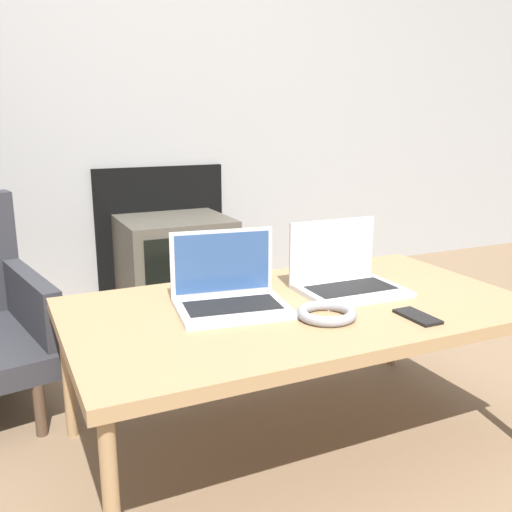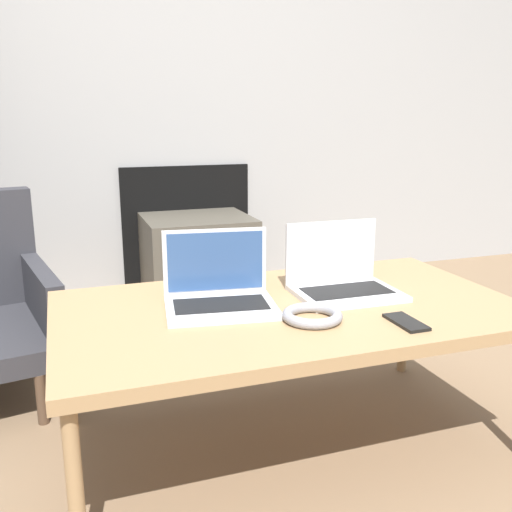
{
  "view_description": "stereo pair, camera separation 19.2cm",
  "coord_description": "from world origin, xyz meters",
  "px_view_note": "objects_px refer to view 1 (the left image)",
  "views": [
    {
      "loc": [
        -0.79,
        -1.05,
        1.0
      ],
      "look_at": [
        0.0,
        0.64,
        0.53
      ],
      "focal_mm": 40.0,
      "sensor_mm": 36.0,
      "label": 1
    },
    {
      "loc": [
        -0.61,
        -1.13,
        1.0
      ],
      "look_at": [
        0.0,
        0.64,
        0.53
      ],
      "focal_mm": 40.0,
      "sensor_mm": 36.0,
      "label": 2
    }
  ],
  "objects_px": {
    "laptop_right": "(344,276)",
    "tv": "(176,260)",
    "phone": "(417,317)",
    "laptop_left": "(229,292)",
    "headphones": "(327,313)"
  },
  "relations": [
    {
      "from": "laptop_left",
      "to": "laptop_right",
      "type": "bearing_deg",
      "value": 8.27
    },
    {
      "from": "tv",
      "to": "laptop_right",
      "type": "bearing_deg",
      "value": -85.15
    },
    {
      "from": "laptop_left",
      "to": "headphones",
      "type": "bearing_deg",
      "value": -36.69
    },
    {
      "from": "laptop_left",
      "to": "headphones",
      "type": "xyz_separation_m",
      "value": [
        0.21,
        -0.2,
        -0.03
      ]
    },
    {
      "from": "phone",
      "to": "tv",
      "type": "xyz_separation_m",
      "value": [
        -0.16,
        1.74,
        -0.23
      ]
    },
    {
      "from": "laptop_left",
      "to": "laptop_right",
      "type": "height_order",
      "value": "same"
    },
    {
      "from": "laptop_right",
      "to": "phone",
      "type": "xyz_separation_m",
      "value": [
        0.03,
        -0.31,
        -0.04
      ]
    },
    {
      "from": "headphones",
      "to": "phone",
      "type": "distance_m",
      "value": 0.25
    },
    {
      "from": "laptop_right",
      "to": "tv",
      "type": "distance_m",
      "value": 1.46
    },
    {
      "from": "laptop_left",
      "to": "tv",
      "type": "distance_m",
      "value": 1.48
    },
    {
      "from": "laptop_right",
      "to": "headphones",
      "type": "xyz_separation_m",
      "value": [
        -0.19,
        -0.2,
        -0.03
      ]
    },
    {
      "from": "phone",
      "to": "laptop_left",
      "type": "bearing_deg",
      "value": 144.39
    },
    {
      "from": "laptop_left",
      "to": "headphones",
      "type": "relative_size",
      "value": 2.09
    },
    {
      "from": "phone",
      "to": "tv",
      "type": "distance_m",
      "value": 1.76
    },
    {
      "from": "laptop_right",
      "to": "headphones",
      "type": "height_order",
      "value": "laptop_right"
    }
  ]
}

